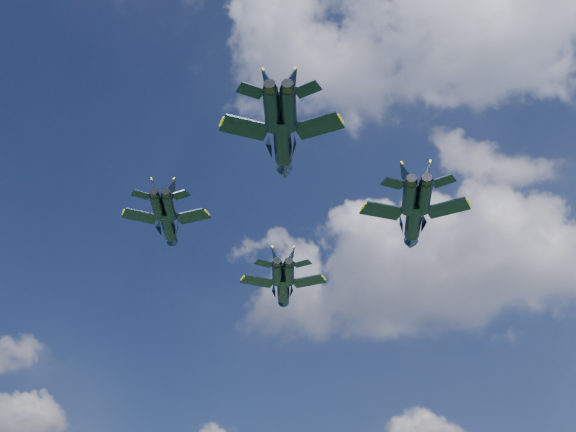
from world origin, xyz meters
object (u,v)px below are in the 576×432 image
Objects in this scene: jet_right at (413,221)px; jet_lead at (283,289)px; jet_slot at (283,142)px; jet_left at (169,225)px.

jet_lead is at bearing 135.91° from jet_right.
jet_lead is 33.41m from jet_slot.
jet_slot is at bearing -135.11° from jet_right.
jet_right is (31.42, 8.85, -2.06)m from jet_left.
jet_slot reaches higher than jet_right.
jet_right is 1.01× the size of jet_slot.
jet_right reaches higher than jet_lead.
jet_left is (-8.34, -19.65, 2.16)m from jet_lead.
jet_right is (23.08, -10.80, 0.10)m from jet_lead.
jet_right is 22.06m from jet_slot.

